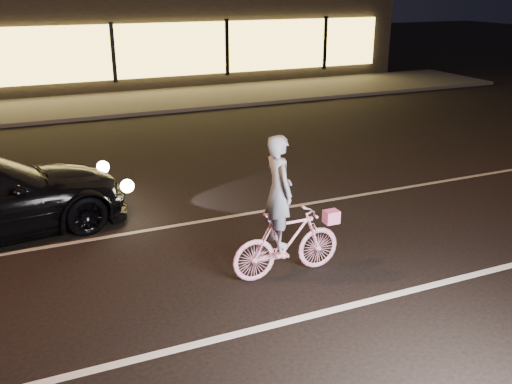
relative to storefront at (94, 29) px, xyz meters
name	(u,v)px	position (x,y,z in m)	size (l,w,h in m)	color
ground	(299,259)	(0.00, -18.97, -2.15)	(90.00, 90.00, 0.00)	black
lane_stripe_near	(351,305)	(0.00, -20.47, -2.14)	(60.00, 0.12, 0.01)	silver
lane_stripe_far	(248,214)	(0.00, -16.97, -2.14)	(60.00, 0.10, 0.01)	gray
sidewalk	(127,103)	(0.00, -5.97, -2.09)	(30.00, 4.00, 0.12)	#383533
storefront	(94,29)	(0.00, 0.00, 0.00)	(25.40, 8.42, 4.20)	black
cyclist	(285,227)	(-0.44, -19.34, -1.39)	(1.69, 0.58, 2.12)	#E32F74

